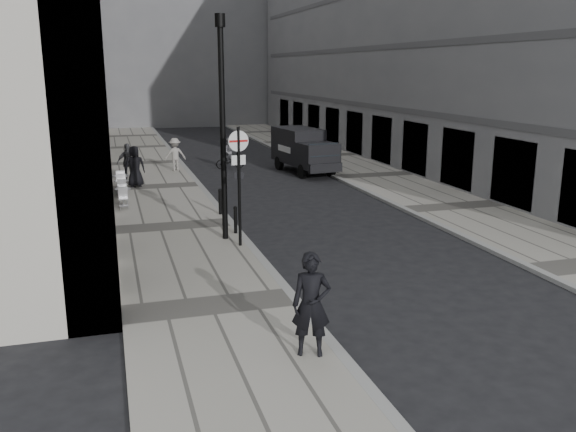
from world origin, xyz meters
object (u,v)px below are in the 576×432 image
(panel_van, at_px, (303,148))
(lamppost, at_px, (222,118))
(walking_man, at_px, (311,304))
(cyclist, at_px, (230,157))
(sign_post, at_px, (239,171))

(panel_van, bearing_deg, lamppost, -125.30)
(walking_man, bearing_deg, cyclist, 102.07)
(walking_man, bearing_deg, sign_post, 107.56)
(walking_man, distance_m, lamppost, 9.00)
(panel_van, xyz_separation_m, cyclist, (-3.50, 2.37, -0.63))
(cyclist, bearing_deg, lamppost, -103.54)
(lamppost, relative_size, cyclist, 4.02)
(walking_man, relative_size, cyclist, 1.17)
(sign_post, distance_m, lamppost, 1.79)
(sign_post, relative_size, panel_van, 0.71)
(panel_van, height_order, cyclist, panel_van)
(walking_man, height_order, lamppost, lamppost)
(walking_man, relative_size, sign_post, 0.55)
(panel_van, bearing_deg, walking_man, -114.47)
(lamppost, bearing_deg, sign_post, -72.41)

